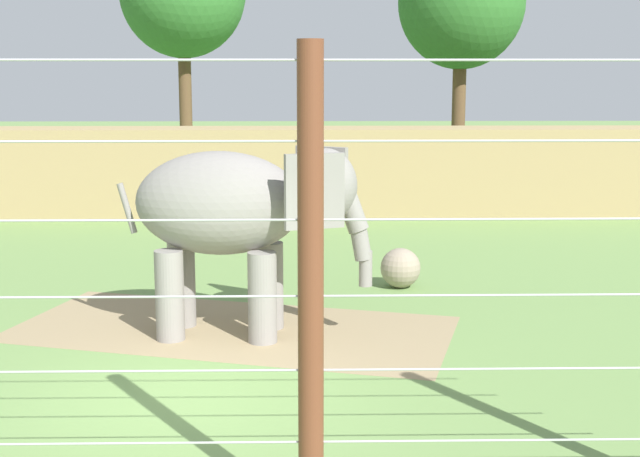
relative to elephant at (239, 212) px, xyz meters
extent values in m
plane|color=#6B8E4C|center=(-0.56, -2.61, -1.83)|extent=(120.00, 120.00, 0.00)
cube|color=#937F5B|center=(-0.15, 0.27, -1.82)|extent=(7.10, 4.70, 0.01)
cube|color=tan|center=(-0.56, 11.03, -0.65)|extent=(36.00, 1.80, 2.35)
cylinder|color=gray|center=(0.42, 0.32, -1.17)|extent=(0.41, 0.41, 1.32)
cylinder|color=gray|center=(0.34, -0.40, -1.17)|extent=(0.41, 0.41, 1.32)
cylinder|color=gray|center=(-0.92, 0.46, -1.17)|extent=(0.41, 0.41, 1.32)
cylinder|color=gray|center=(-0.99, -0.26, -1.17)|extent=(0.41, 0.41, 1.32)
ellipsoid|color=gray|center=(-0.29, 0.03, 0.13)|extent=(2.57, 1.57, 1.50)
ellipsoid|color=gray|center=(1.24, -0.13, 0.39)|extent=(1.03, 1.13, 1.09)
cube|color=gray|center=(1.20, 0.44, 0.39)|extent=(0.77, 0.52, 1.03)
cube|color=gray|center=(1.08, -0.68, 0.39)|extent=(0.83, 0.36, 1.03)
cylinder|color=gray|center=(1.64, -0.17, 0.00)|extent=(0.49, 0.35, 0.59)
cylinder|color=gray|center=(1.75, -0.19, -0.41)|extent=(0.36, 0.28, 0.55)
cylinder|color=gray|center=(1.83, -0.19, -0.80)|extent=(0.21, 0.21, 0.52)
cylinder|color=gray|center=(-1.64, 0.17, 0.03)|extent=(0.29, 0.12, 0.75)
sphere|color=gray|center=(2.67, 2.81, -1.47)|extent=(0.72, 0.72, 0.72)
cylinder|color=brown|center=(0.99, -5.57, 0.21)|extent=(0.21, 0.21, 4.07)
cylinder|color=#B7B7BC|center=(-0.56, -5.57, -1.09)|extent=(11.57, 0.02, 0.02)
cylinder|color=#B7B7BC|center=(-0.56, -5.57, -0.46)|extent=(11.57, 0.02, 0.02)
cylinder|color=#B7B7BC|center=(-0.56, -5.57, 0.18)|extent=(11.57, 0.02, 0.02)
cylinder|color=#B7B7BC|center=(-0.56, -5.57, 0.81)|extent=(11.57, 0.02, 0.02)
cylinder|color=#B7B7BC|center=(-0.56, -5.57, 1.45)|extent=(11.57, 0.02, 0.02)
cylinder|color=#B7B7BC|center=(-0.56, -5.57, 2.08)|extent=(11.57, 0.02, 0.02)
cylinder|color=brown|center=(-3.13, 18.38, 0.52)|extent=(0.44, 0.44, 4.70)
cylinder|color=brown|center=(6.03, 16.44, 0.32)|extent=(0.44, 0.44, 4.30)
ellipsoid|color=#2D6B28|center=(6.03, 16.44, 4.20)|extent=(4.06, 4.06, 4.26)
camera|label=1|loc=(0.93, -12.63, 1.99)|focal=49.72mm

